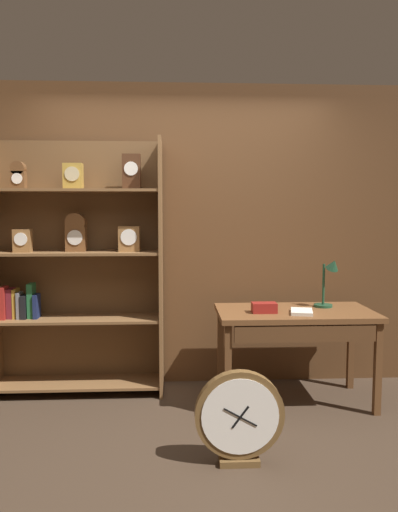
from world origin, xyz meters
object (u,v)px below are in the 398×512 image
(toolbox_small, at_px, (264,308))
(workbench, at_px, (296,322))
(open_repair_manual, at_px, (302,312))
(bookshelf, at_px, (75,267))
(round_clock_large, at_px, (240,417))
(desk_lamp, at_px, (329,280))

(toolbox_small, bearing_deg, workbench, 11.07)
(open_repair_manual, bearing_deg, bookshelf, 179.39)
(toolbox_small, xyz_separation_m, round_clock_large, (-0.30, -0.87, -0.49))
(workbench, height_order, desk_lamp, desk_lamp)
(workbench, xyz_separation_m, round_clock_large, (-0.56, -0.92, -0.36))
(workbench, relative_size, round_clock_large, 2.11)
(bookshelf, relative_size, workbench, 1.73)
(bookshelf, distance_m, round_clock_large, 1.91)
(workbench, distance_m, open_repair_manual, 0.14)
(toolbox_small, distance_m, open_repair_manual, 0.29)
(round_clock_large, bearing_deg, toolbox_small, 70.72)
(workbench, bearing_deg, toolbox_small, -168.93)
(round_clock_large, bearing_deg, desk_lamp, 50.43)
(bookshelf, xyz_separation_m, desk_lamp, (2.06, -0.23, -0.09))
(bookshelf, bearing_deg, toolbox_small, -15.07)
(toolbox_small, relative_size, round_clock_large, 0.33)
(toolbox_small, bearing_deg, round_clock_large, -109.28)
(toolbox_small, bearing_deg, desk_lamp, 17.22)
(bookshelf, relative_size, round_clock_large, 3.63)
(open_repair_manual, distance_m, round_clock_large, 1.11)
(bookshelf, bearing_deg, round_clock_large, -46.58)
(bookshelf, distance_m, workbench, 1.85)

